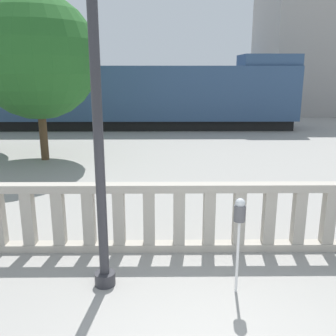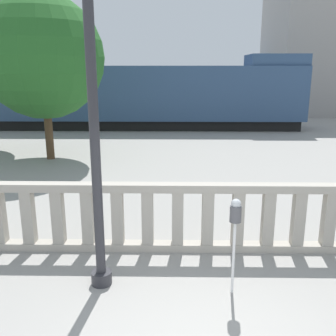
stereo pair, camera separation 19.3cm
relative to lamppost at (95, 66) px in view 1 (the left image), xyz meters
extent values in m
cube|color=#ADA599|center=(1.43, 1.13, -3.15)|extent=(17.56, 0.24, 0.14)
cube|color=#ADA599|center=(1.43, 1.13, -2.03)|extent=(17.56, 0.24, 0.14)
cube|color=#ADA599|center=(-1.50, 1.13, -2.59)|extent=(0.20, 0.20, 0.98)
cube|color=#ADA599|center=(-0.97, 1.13, -2.59)|extent=(0.20, 0.20, 0.98)
cube|color=#ADA599|center=(-0.44, 1.13, -2.59)|extent=(0.20, 0.20, 0.98)
cube|color=#ADA599|center=(0.10, 1.13, -2.59)|extent=(0.20, 0.20, 0.98)
cube|color=#ADA599|center=(0.63, 1.13, -2.59)|extent=(0.20, 0.20, 0.98)
cube|color=#ADA599|center=(1.17, 1.13, -2.59)|extent=(0.20, 0.20, 0.98)
cube|color=#ADA599|center=(1.70, 1.13, -2.59)|extent=(0.20, 0.20, 0.98)
cube|color=#ADA599|center=(2.23, 1.13, -2.59)|extent=(0.20, 0.20, 0.98)
cube|color=#ADA599|center=(2.77, 1.13, -2.59)|extent=(0.20, 0.20, 0.98)
cube|color=#ADA599|center=(3.30, 1.13, -2.59)|extent=(0.20, 0.20, 0.98)
cube|color=#ADA599|center=(3.83, 1.13, -2.59)|extent=(0.20, 0.20, 0.98)
cylinder|color=#2D2D33|center=(0.00, 0.00, -3.12)|extent=(0.31, 0.31, 0.20)
cylinder|color=#2D2D33|center=(0.00, 0.00, -0.65)|extent=(0.14, 0.14, 4.74)
cylinder|color=silver|center=(1.96, -0.20, -2.66)|extent=(0.04, 0.04, 1.11)
cylinder|color=#4C4C51|center=(1.96, -0.20, -1.99)|extent=(0.16, 0.16, 0.23)
sphere|color=#B2B7BC|center=(1.96, -0.20, -1.84)|extent=(0.14, 0.14, 0.14)
cube|color=black|center=(-2.28, 16.04, -2.94)|extent=(20.33, 2.27, 0.55)
cube|color=navy|center=(-2.28, 16.04, -1.24)|extent=(20.74, 2.84, 2.86)
cube|color=navy|center=(6.59, 16.04, 0.49)|extent=(3.00, 2.56, 0.60)
cube|color=black|center=(3.30, 27.50, -2.94)|extent=(21.89, 2.38, 0.55)
cube|color=navy|center=(3.30, 27.50, -1.31)|extent=(22.34, 2.97, 2.72)
cube|color=navy|center=(12.97, 27.50, 0.35)|extent=(3.00, 2.67, 0.60)
cylinder|color=#4C3823|center=(-3.47, 8.34, -2.21)|extent=(0.28, 0.28, 2.02)
sphere|color=#235B23|center=(-3.47, 8.34, 0.39)|extent=(4.26, 4.26, 4.26)
camera|label=1|loc=(0.91, -5.08, -0.06)|focal=40.00mm
camera|label=2|loc=(1.10, -5.08, -0.06)|focal=40.00mm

